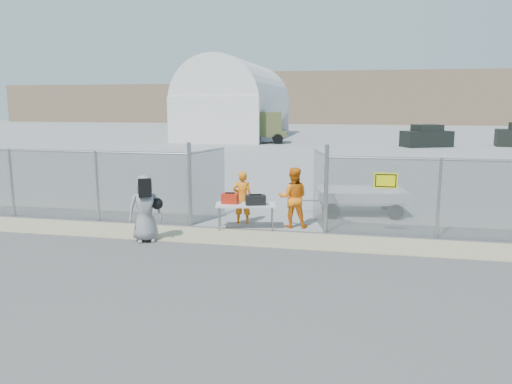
% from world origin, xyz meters
% --- Properties ---
extents(ground, '(160.00, 160.00, 0.00)m').
position_xyz_m(ground, '(0.00, 0.00, 0.00)').
color(ground, '#494747').
extents(tarmac_inside, '(160.00, 80.00, 0.01)m').
position_xyz_m(tarmac_inside, '(0.00, 42.00, 0.01)').
color(tarmac_inside, gray).
rests_on(tarmac_inside, ground).
extents(dirt_strip, '(44.00, 1.60, 0.01)m').
position_xyz_m(dirt_strip, '(0.00, 1.00, 0.01)').
color(dirt_strip, tan).
rests_on(dirt_strip, ground).
extents(distant_hills, '(140.00, 6.00, 9.00)m').
position_xyz_m(distant_hills, '(5.00, 78.00, 4.50)').
color(distant_hills, '#7F684F').
rests_on(distant_hills, ground).
extents(chain_link_fence, '(40.00, 0.20, 2.20)m').
position_xyz_m(chain_link_fence, '(0.00, 2.00, 1.10)').
color(chain_link_fence, gray).
rests_on(chain_link_fence, ground).
extents(quonset_hangar, '(9.00, 18.00, 8.00)m').
position_xyz_m(quonset_hangar, '(-10.00, 40.00, 4.00)').
color(quonset_hangar, silver).
rests_on(quonset_hangar, ground).
extents(folding_table, '(1.84, 1.06, 0.73)m').
position_xyz_m(folding_table, '(-0.30, 2.00, 0.37)').
color(folding_table, silver).
rests_on(folding_table, ground).
extents(orange_bag, '(0.48, 0.34, 0.29)m').
position_xyz_m(orange_bag, '(-0.78, 2.01, 0.88)').
color(orange_bag, red).
rests_on(orange_bag, folding_table).
extents(black_duffel, '(0.64, 0.49, 0.28)m').
position_xyz_m(black_duffel, '(-0.01, 1.97, 0.87)').
color(black_duffel, black).
rests_on(black_duffel, folding_table).
extents(security_worker_left, '(0.63, 0.45, 1.61)m').
position_xyz_m(security_worker_left, '(-0.55, 2.60, 0.80)').
color(security_worker_left, orange).
rests_on(security_worker_left, ground).
extents(security_worker_right, '(0.94, 0.77, 1.79)m').
position_xyz_m(security_worker_right, '(1.02, 2.45, 0.89)').
color(security_worker_right, orange).
rests_on(security_worker_right, ground).
extents(visitor, '(1.03, 0.91, 1.77)m').
position_xyz_m(visitor, '(-2.60, 0.16, 0.89)').
color(visitor, gray).
rests_on(visitor, ground).
extents(utility_trailer, '(3.86, 2.35, 0.88)m').
position_xyz_m(utility_trailer, '(2.96, 4.69, 0.44)').
color(utility_trailer, silver).
rests_on(utility_trailer, ground).
extents(military_truck, '(6.19, 3.29, 2.80)m').
position_xyz_m(military_truck, '(-6.67, 32.76, 1.40)').
color(military_truck, '#545B2F').
rests_on(military_truck, ground).
extents(parked_vehicle_near, '(4.40, 3.32, 1.81)m').
position_xyz_m(parked_vehicle_near, '(8.24, 31.77, 0.91)').
color(parked_vehicle_near, black).
rests_on(parked_vehicle_near, ground).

